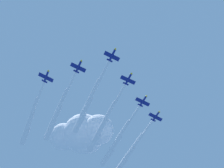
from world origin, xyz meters
TOP-DOWN VIEW (x-y plane):
  - jet_lead at (22.31, -13.55)m, footprint 52.68×55.13m
  - jet_port_inner at (21.97, -33.61)m, footprint 53.92×57.20m
  - jet_starboard_inner at (41.31, -11.93)m, footprint 53.12×53.77m
  - jet_port_mid at (20.54, -51.05)m, footprint 53.62×55.28m
  - jet_starboard_mid at (58.23, -10.27)m, footprint 50.39×52.49m
  - jet_port_outer at (18.46, -68.69)m, footprint 52.27×53.68m
  - cloud_puff at (47.13, -58.17)m, footprint 47.65×33.17m

SIDE VIEW (x-z plane):
  - jet_port_mid at x=20.54m, z-range 151.23..155.57m
  - jet_starboard_mid at x=58.23m, z-range 151.55..155.92m
  - jet_starboard_inner at x=41.31m, z-range 152.19..156.47m
  - jet_port_inner at x=21.97m, z-range 152.52..156.80m
  - jet_lead at x=22.31m, z-range 153.49..157.85m
  - jet_port_outer at x=18.46m, z-range 153.53..157.93m
  - cloud_puff at x=47.13m, z-range 160.33..188.08m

